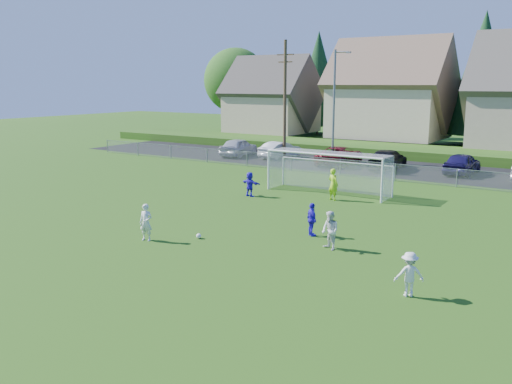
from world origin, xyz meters
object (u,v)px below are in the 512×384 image
(player_white_a, at_px, (146,222))
(goalkeeper, at_px, (333,184))
(car_c, at_px, (340,156))
(player_blue_a, at_px, (312,220))
(car_b, at_px, (280,150))
(soccer_goal, at_px, (330,166))
(car_d, at_px, (387,159))
(car_e, at_px, (462,163))
(player_blue_b, at_px, (250,184))
(car_a, at_px, (238,147))
(soccer_ball, at_px, (199,236))
(player_white_b, at_px, (330,231))
(player_white_c, at_px, (409,274))

(player_white_a, height_order, goalkeeper, goalkeeper)
(car_c, bearing_deg, goalkeeper, 110.39)
(player_blue_a, bearing_deg, player_white_a, 79.21)
(goalkeeper, bearing_deg, car_b, -31.88)
(soccer_goal, bearing_deg, car_d, 91.23)
(goalkeeper, xyz_separation_m, car_e, (4.00, 13.20, -0.12))
(player_blue_b, xyz_separation_m, soccer_goal, (3.43, 3.46, 0.91))
(car_a, relative_size, soccer_goal, 0.64)
(car_c, xyz_separation_m, car_e, (9.33, 0.63, 0.03))
(goalkeeper, relative_size, car_b, 0.41)
(soccer_ball, bearing_deg, soccer_goal, 88.25)
(car_e, bearing_deg, soccer_goal, 68.10)
(player_blue_a, bearing_deg, car_c, -28.32)
(player_white_b, bearing_deg, car_d, 133.54)
(player_blue_a, distance_m, car_c, 21.20)
(soccer_ball, distance_m, car_e, 24.00)
(goalkeeper, bearing_deg, player_white_c, 142.42)
(soccer_goal, bearing_deg, car_b, 131.63)
(car_d, bearing_deg, soccer_goal, 85.11)
(player_white_a, relative_size, player_blue_a, 1.07)
(goalkeeper, relative_size, car_e, 0.39)
(player_white_b, height_order, soccer_goal, soccer_goal)
(car_c, relative_size, car_d, 1.03)
(player_blue_b, bearing_deg, car_c, -76.07)
(player_blue_a, xyz_separation_m, goalkeeper, (-2.37, 7.17, 0.17))
(soccer_ball, relative_size, player_blue_b, 0.15)
(player_white_b, relative_size, car_c, 0.29)
(player_blue_a, distance_m, car_d, 19.95)
(player_white_c, bearing_deg, player_white_a, -31.55)
(car_a, bearing_deg, player_blue_a, 124.84)
(goalkeeper, bearing_deg, car_e, -89.14)
(player_blue_b, bearing_deg, car_d, -92.16)
(car_b, bearing_deg, soccer_goal, 139.55)
(player_white_a, bearing_deg, car_a, 102.76)
(car_a, bearing_deg, soccer_ball, 114.33)
(player_blue_b, distance_m, soccer_goal, 4.96)
(car_b, distance_m, car_e, 15.42)
(player_white_c, distance_m, car_d, 25.72)
(player_white_c, xyz_separation_m, car_c, (-13.34, 24.12, 0.04))
(goalkeeper, relative_size, soccer_goal, 0.24)
(soccer_ball, height_order, player_white_a, player_white_a)
(player_blue_b, height_order, car_a, car_a)
(player_white_c, height_order, goalkeeper, goalkeeper)
(car_d, bearing_deg, car_e, -177.84)
(car_c, bearing_deg, car_e, -178.73)
(soccer_ball, bearing_deg, player_white_c, -8.32)
(player_white_c, height_order, car_c, car_c)
(goalkeeper, bearing_deg, car_d, -66.28)
(player_white_c, bearing_deg, car_d, -100.52)
(player_white_a, relative_size, goalkeeper, 0.87)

